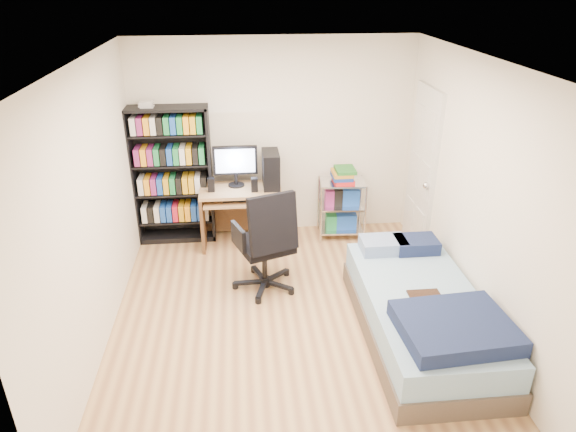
{
  "coord_description": "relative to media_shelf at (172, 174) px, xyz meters",
  "views": [
    {
      "loc": [
        -0.43,
        -4.23,
        3.15
      ],
      "look_at": [
        0.02,
        0.4,
        0.93
      ],
      "focal_mm": 32.0,
      "sensor_mm": 36.0,
      "label": 1
    }
  ],
  "objects": [
    {
      "name": "room",
      "position": [
        1.28,
        -1.84,
        0.36
      ],
      "size": [
        3.58,
        4.08,
        2.58
      ],
      "color": "tan",
      "rests_on": "ground"
    },
    {
      "name": "media_shelf",
      "position": [
        0.0,
        0.0,
        0.0
      ],
      "size": [
        0.97,
        0.32,
        1.8
      ],
      "color": "black",
      "rests_on": "room"
    },
    {
      "name": "computer_desk",
      "position": [
        0.93,
        -0.16,
        -0.21
      ],
      "size": [
        1.0,
        0.58,
        1.26
      ],
      "color": "tan",
      "rests_on": "room"
    },
    {
      "name": "office_chair",
      "position": [
        1.08,
        -1.3,
        -0.51
      ],
      "size": [
        0.9,
        0.9,
        1.18
      ],
      "rotation": [
        0.0,
        0.0,
        0.35
      ],
      "color": "black",
      "rests_on": "room"
    },
    {
      "name": "wire_cart",
      "position": [
        2.12,
        -0.14,
        -0.27
      ],
      "size": [
        0.61,
        0.46,
        0.94
      ],
      "rotation": [
        0.0,
        0.0,
        -0.07
      ],
      "color": "silver",
      "rests_on": "room"
    },
    {
      "name": "bed",
      "position": [
        2.49,
        -2.27,
        -0.62
      ],
      "size": [
        1.06,
        2.11,
        0.6
      ],
      "color": "brown",
      "rests_on": "room"
    },
    {
      "name": "door",
      "position": [
        3.0,
        -0.49,
        0.11
      ],
      "size": [
        0.12,
        0.8,
        2.0
      ],
      "color": "silver",
      "rests_on": "room"
    }
  ]
}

